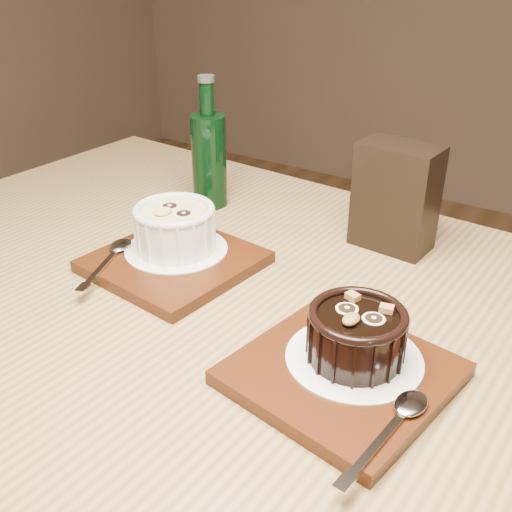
{
  "coord_description": "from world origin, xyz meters",
  "views": [
    {
      "loc": [
        0.47,
        -0.19,
        1.12
      ],
      "look_at": [
        0.16,
        0.28,
        0.81
      ],
      "focal_mm": 42.0,
      "sensor_mm": 36.0,
      "label": 1
    }
  ],
  "objects_px": {
    "tray_left": "(174,262)",
    "tray_right": "(342,373)",
    "ramekin_white": "(175,226)",
    "ramekin_dark": "(356,332)",
    "table": "(247,392)",
    "condiment_stand": "(396,197)",
    "green_bottle": "(209,157)"
  },
  "relations": [
    {
      "from": "tray_left",
      "to": "green_bottle",
      "type": "bearing_deg",
      "value": 114.2
    },
    {
      "from": "tray_left",
      "to": "ramekin_white",
      "type": "distance_m",
      "value": 0.04
    },
    {
      "from": "table",
      "to": "ramekin_white",
      "type": "distance_m",
      "value": 0.22
    },
    {
      "from": "table",
      "to": "tray_left",
      "type": "bearing_deg",
      "value": 158.8
    },
    {
      "from": "tray_right",
      "to": "ramekin_dark",
      "type": "distance_m",
      "value": 0.04
    },
    {
      "from": "table",
      "to": "tray_right",
      "type": "xyz_separation_m",
      "value": [
        0.12,
        -0.02,
        0.1
      ]
    },
    {
      "from": "condiment_stand",
      "to": "green_bottle",
      "type": "bearing_deg",
      "value": -175.69
    },
    {
      "from": "ramekin_dark",
      "to": "ramekin_white",
      "type": "bearing_deg",
      "value": 168.03
    },
    {
      "from": "tray_left",
      "to": "condiment_stand",
      "type": "height_order",
      "value": "condiment_stand"
    },
    {
      "from": "ramekin_white",
      "to": "green_bottle",
      "type": "distance_m",
      "value": 0.19
    },
    {
      "from": "tray_left",
      "to": "green_bottle",
      "type": "xyz_separation_m",
      "value": [
        -0.08,
        0.18,
        0.07
      ]
    },
    {
      "from": "ramekin_white",
      "to": "tray_right",
      "type": "relative_size",
      "value": 0.57
    },
    {
      "from": "tray_right",
      "to": "green_bottle",
      "type": "relative_size",
      "value": 0.92
    },
    {
      "from": "ramekin_white",
      "to": "condiment_stand",
      "type": "height_order",
      "value": "condiment_stand"
    },
    {
      "from": "tray_left",
      "to": "ramekin_dark",
      "type": "distance_m",
      "value": 0.28
    },
    {
      "from": "table",
      "to": "ramekin_dark",
      "type": "relative_size",
      "value": 13.5
    },
    {
      "from": "ramekin_dark",
      "to": "green_bottle",
      "type": "height_order",
      "value": "green_bottle"
    },
    {
      "from": "tray_right",
      "to": "green_bottle",
      "type": "height_order",
      "value": "green_bottle"
    },
    {
      "from": "condiment_stand",
      "to": "ramekin_dark",
      "type": "bearing_deg",
      "value": -75.03
    },
    {
      "from": "tray_left",
      "to": "table",
      "type": "bearing_deg",
      "value": -21.2
    },
    {
      "from": "tray_left",
      "to": "ramekin_dark",
      "type": "height_order",
      "value": "ramekin_dark"
    },
    {
      "from": "table",
      "to": "green_bottle",
      "type": "height_order",
      "value": "green_bottle"
    },
    {
      "from": "ramekin_white",
      "to": "ramekin_dark",
      "type": "distance_m",
      "value": 0.29
    },
    {
      "from": "tray_right",
      "to": "condiment_stand",
      "type": "distance_m",
      "value": 0.3
    },
    {
      "from": "tray_right",
      "to": "ramekin_dark",
      "type": "bearing_deg",
      "value": 77.91
    },
    {
      "from": "condiment_stand",
      "to": "green_bottle",
      "type": "height_order",
      "value": "green_bottle"
    },
    {
      "from": "table",
      "to": "tray_left",
      "type": "xyz_separation_m",
      "value": [
        -0.15,
        0.06,
        0.1
      ]
    },
    {
      "from": "ramekin_white",
      "to": "condiment_stand",
      "type": "xyz_separation_m",
      "value": [
        0.21,
        0.19,
        0.02
      ]
    },
    {
      "from": "tray_left",
      "to": "tray_right",
      "type": "relative_size",
      "value": 1.0
    },
    {
      "from": "tray_left",
      "to": "ramekin_white",
      "type": "xyz_separation_m",
      "value": [
        -0.01,
        0.02,
        0.04
      ]
    },
    {
      "from": "ramekin_white",
      "to": "tray_right",
      "type": "bearing_deg",
      "value": -3.1
    },
    {
      "from": "tray_left",
      "to": "ramekin_white",
      "type": "bearing_deg",
      "value": 120.66
    }
  ]
}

